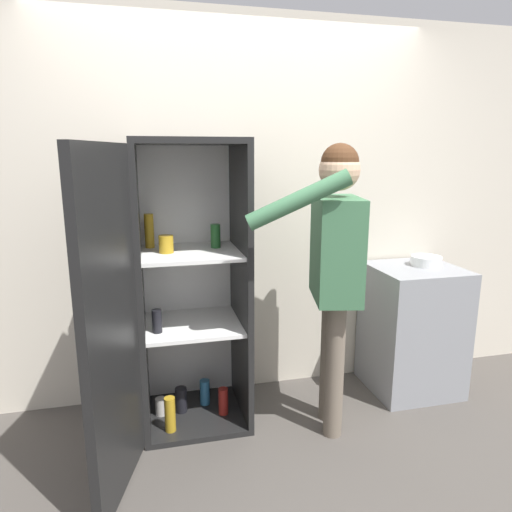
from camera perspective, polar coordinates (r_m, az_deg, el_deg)
name	(u,v)px	position (r m, az deg, el deg)	size (l,w,h in m)	color
ground_plane	(277,471)	(2.71, 2.60, -25.25)	(12.00, 12.00, 0.00)	#4C4742
wall_back	(239,212)	(3.11, -2.18, 5.49)	(7.00, 0.06, 2.55)	beige
refrigerator	(175,294)	(2.71, -10.04, -4.71)	(0.86, 1.21, 1.75)	black
person	(334,254)	(2.66, 9.79, 0.20)	(0.74, 0.57, 1.72)	#726656
counter	(412,329)	(3.46, 18.93, -8.59)	(0.59, 0.56, 0.90)	gray
bowl	(426,261)	(3.40, 20.50, -0.57)	(0.21, 0.21, 0.07)	white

